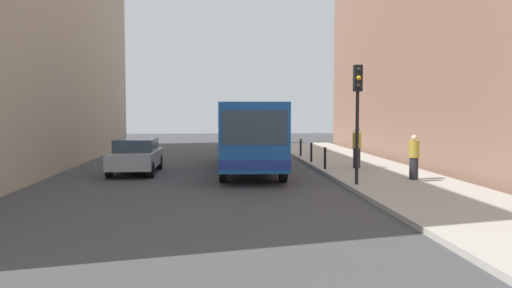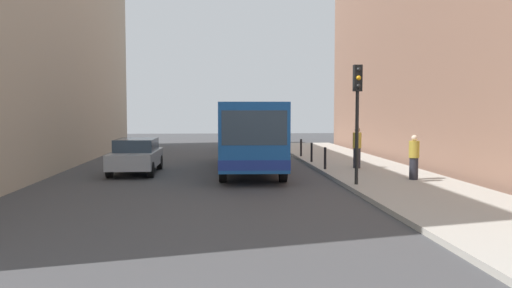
{
  "view_description": "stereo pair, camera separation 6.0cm",
  "coord_description": "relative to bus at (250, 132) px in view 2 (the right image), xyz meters",
  "views": [
    {
      "loc": [
        -1.37,
        -20.16,
        2.72
      ],
      "look_at": [
        0.37,
        1.11,
        1.31
      ],
      "focal_mm": 36.46,
      "sensor_mm": 36.0,
      "label": 1
    },
    {
      "loc": [
        -1.31,
        -20.17,
        2.72
      ],
      "look_at": [
        0.37,
        1.11,
        1.31
      ],
      "focal_mm": 36.46,
      "sensor_mm": 36.0,
      "label": 2
    }
  ],
  "objects": [
    {
      "name": "ground_plane",
      "position": [
        -0.28,
        -3.21,
        -1.73
      ],
      "size": [
        80.0,
        80.0,
        0.0
      ],
      "primitive_type": "plane",
      "color": "#424244"
    },
    {
      "name": "car_behind_bus",
      "position": [
        0.42,
        11.44,
        -0.94
      ],
      "size": [
        1.98,
        4.46,
        1.48
      ],
      "rotation": [
        0.0,
        0.0,
        3.11
      ],
      "color": "black",
      "rests_on": "ground"
    },
    {
      "name": "bollard_far",
      "position": [
        3.17,
        5.1,
        -1.1
      ],
      "size": [
        0.11,
        0.11,
        0.95
      ],
      "primitive_type": "cylinder",
      "color": "black",
      "rests_on": "sidewalk"
    },
    {
      "name": "pedestrian_mid_sidewalk",
      "position": [
        4.66,
        -0.96,
        -0.66
      ],
      "size": [
        0.38,
        0.38,
        1.82
      ],
      "rotation": [
        0.0,
        0.0,
        2.22
      ],
      "color": "#26262D",
      "rests_on": "sidewalk"
    },
    {
      "name": "bus",
      "position": [
        0.0,
        0.0,
        0.0
      ],
      "size": [
        2.99,
        11.12,
        3.0
      ],
      "rotation": [
        0.0,
        0.0,
        3.1
      ],
      "color": "#19519E",
      "rests_on": "ground"
    },
    {
      "name": "bollard_mid",
      "position": [
        3.17,
        1.93,
        -1.1
      ],
      "size": [
        0.11,
        0.11,
        0.95
      ],
      "primitive_type": "cylinder",
      "color": "black",
      "rests_on": "sidewalk"
    },
    {
      "name": "traffic_light",
      "position": [
        3.27,
        -5.91,
        1.28
      ],
      "size": [
        0.28,
        0.33,
        4.1
      ],
      "color": "black",
      "rests_on": "sidewalk"
    },
    {
      "name": "sidewalk",
      "position": [
        5.12,
        -3.21,
        -1.65
      ],
      "size": [
        4.4,
        40.0,
        0.15
      ],
      "primitive_type": "cube",
      "color": "#ADA89E",
      "rests_on": "ground"
    },
    {
      "name": "pedestrian_near_signal",
      "position": [
        5.72,
        -4.83,
        -0.75
      ],
      "size": [
        0.38,
        0.38,
        1.65
      ],
      "rotation": [
        0.0,
        0.0,
        4.06
      ],
      "color": "#26262D",
      "rests_on": "sidewalk"
    },
    {
      "name": "car_beside_bus",
      "position": [
        -4.97,
        -0.86,
        -0.94
      ],
      "size": [
        1.9,
        4.42,
        1.48
      ],
      "rotation": [
        0.0,
        0.0,
        3.13
      ],
      "color": "#A5A8AD",
      "rests_on": "ground"
    },
    {
      "name": "building_right",
      "position": [
        11.22,
        0.79,
        5.76
      ],
      "size": [
        7.0,
        32.0,
        14.96
      ],
      "primitive_type": "cube",
      "color": "#936B56",
      "rests_on": "ground"
    },
    {
      "name": "bollard_near",
      "position": [
        3.17,
        -1.24,
        -1.1
      ],
      "size": [
        0.11,
        0.11,
        0.95
      ],
      "primitive_type": "cylinder",
      "color": "black",
      "rests_on": "sidewalk"
    }
  ]
}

